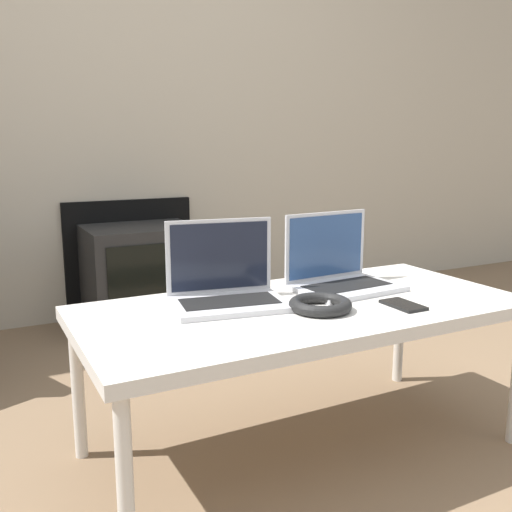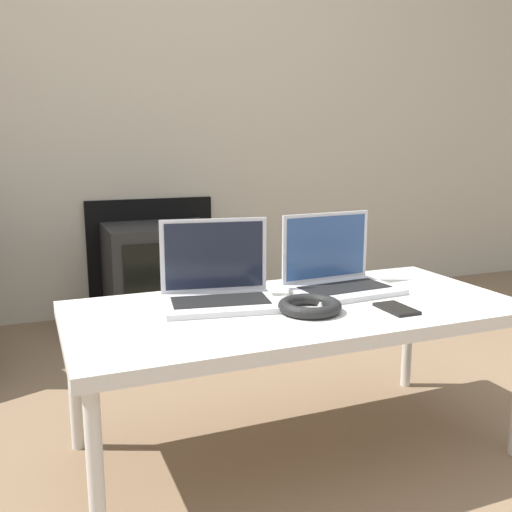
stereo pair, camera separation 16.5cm
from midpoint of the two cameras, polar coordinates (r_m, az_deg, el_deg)
The scene contains 7 objects.
wall_back at distance 3.14m, azimuth -13.66°, elevation 18.01°, with size 7.00×0.08×2.60m.
table at distance 1.64m, azimuth 1.94°, elevation -6.02°, with size 1.27×0.60×0.45m.
laptop_left at distance 1.63m, azimuth -5.96°, elevation -2.96°, with size 0.35×0.28×0.23m.
laptop_right at distance 1.81m, azimuth 5.70°, elevation -1.56°, with size 0.33×0.25×0.23m.
headphones at distance 1.57m, azimuth 3.45°, elevation -4.91°, with size 0.17×0.17×0.03m.
phone at distance 1.64m, azimuth 11.73°, elevation -4.85°, with size 0.07×0.13×0.01m.
tv at distance 2.91m, azimuth -12.90°, elevation -1.98°, with size 0.54×0.43×0.50m.
Camera 1 is at (-0.84, -0.94, 0.90)m, focal length 40.00 mm.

